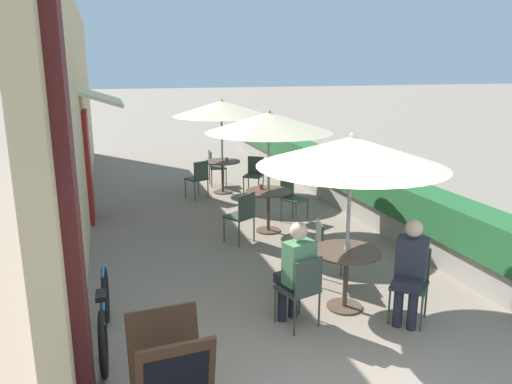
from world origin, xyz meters
name	(u,v)px	position (x,y,z in m)	size (l,w,h in m)	color
cafe_facade_wall	(77,109)	(-2.54, 6.87, 2.09)	(0.98, 14.02, 4.20)	#D6B784
planter_hedge	(322,170)	(2.75, 6.91, 0.54)	(0.60, 13.02, 1.01)	gray
patio_table_near	(346,265)	(0.65, 1.54, 0.57)	(0.83, 0.83, 0.75)	brown
patio_umbrella_near	(352,152)	(0.65, 1.54, 1.97)	(2.22, 2.22, 2.19)	#B7B7BC
cafe_chair_near_left	(327,247)	(0.75, 2.30, 0.52)	(0.48, 0.48, 0.87)	#384238
cafe_chair_near_right	(302,286)	(-0.05, 1.25, 0.52)	(0.50, 0.50, 0.87)	#384238
seated_patron_near_right	(296,269)	(-0.08, 1.35, 0.69)	(0.42, 0.48, 1.25)	#23232D
cafe_chair_near_back	(411,278)	(1.26, 1.08, 0.52)	(0.57, 0.57, 0.87)	#384238
seated_patron_near_back	(410,268)	(1.18, 1.00, 0.69)	(0.51, 0.51, 1.25)	#23232D
coffee_cup_near	(348,245)	(0.68, 1.59, 0.80)	(0.07, 0.07, 0.09)	white
patio_table_mid	(268,201)	(0.67, 4.60, 0.57)	(0.83, 0.83, 0.75)	brown
patio_umbrella_mid	(269,123)	(0.67, 4.60, 1.97)	(2.22, 2.22, 2.19)	#B7B7BC
cafe_chair_mid_left	(291,195)	(1.28, 5.05, 0.52)	(0.55, 0.55, 0.87)	#384238
cafe_chair_mid_right	(242,214)	(0.05, 4.15, 0.52)	(0.55, 0.55, 0.87)	#384238
coffee_cup_mid	(261,187)	(0.58, 4.76, 0.80)	(0.07, 0.07, 0.09)	#B73D3D
patio_table_far	(223,169)	(0.52, 7.58, 0.57)	(0.83, 0.83, 0.75)	brown
patio_umbrella_far	(221,108)	(0.52, 7.58, 1.97)	(2.22, 2.22, 2.19)	#B7B7BC
cafe_chair_far_left	(215,165)	(0.50, 8.34, 0.52)	(0.43, 0.43, 0.87)	#384238
cafe_chair_far_right	(198,176)	(-0.12, 7.18, 0.52)	(0.53, 0.53, 0.87)	#384238
cafe_chair_far_back	(254,172)	(1.19, 7.22, 0.52)	(0.56, 0.56, 0.87)	#384238
coffee_cup_far	(227,160)	(0.61, 7.49, 0.80)	(0.07, 0.07, 0.09)	teal
bicycle_leaning	(104,316)	(-2.20, 1.52, 0.34)	(0.12, 1.75, 0.74)	black
menu_board	(171,383)	(-1.70, -0.06, 0.50)	(0.64, 0.67, 1.01)	#422819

